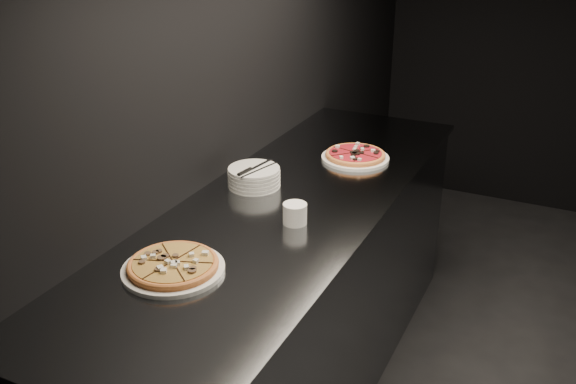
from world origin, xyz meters
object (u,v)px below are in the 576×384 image
at_px(counter, 288,301).
at_px(plate_stack, 254,177).
at_px(cutlery, 254,169).
at_px(ramekin, 295,213).
at_px(pizza_mushroom, 173,266).
at_px(pizza_tomato, 355,156).

xyz_separation_m(counter, plate_stack, (-0.19, 0.07, 0.50)).
bearing_deg(plate_stack, cutlery, -62.38).
bearing_deg(ramekin, pizza_mushroom, -112.93).
bearing_deg(plate_stack, counter, -20.83).
bearing_deg(cutlery, ramekin, -28.87).
xyz_separation_m(pizza_mushroom, plate_stack, (-0.09, 0.70, 0.02)).
distance_m(pizza_tomato, plate_stack, 0.53).
bearing_deg(cutlery, pizza_tomato, 69.67).
height_order(counter, pizza_mushroom, pizza_mushroom).
bearing_deg(pizza_mushroom, counter, 81.34).
bearing_deg(ramekin, counter, 122.91).
bearing_deg(pizza_mushroom, plate_stack, 97.72).
height_order(counter, cutlery, cutlery).
xyz_separation_m(pizza_mushroom, ramekin, (0.20, 0.47, 0.02)).
xyz_separation_m(pizza_tomato, cutlery, (-0.26, -0.48, 0.06)).
relative_size(pizza_mushroom, cutlery, 1.70).
distance_m(pizza_tomato, ramekin, 0.69).
relative_size(counter, plate_stack, 11.60).
height_order(counter, ramekin, ramekin).
height_order(pizza_tomato, cutlery, cutlery).
xyz_separation_m(plate_stack, cutlery, (0.01, -0.02, 0.04)).
relative_size(counter, cutlery, 11.19).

